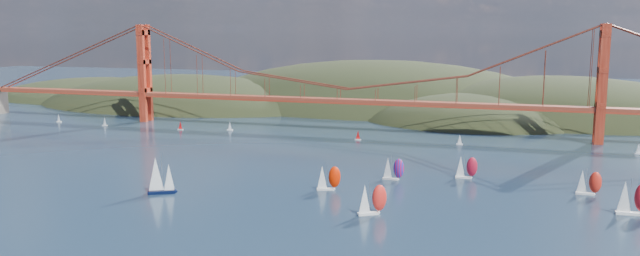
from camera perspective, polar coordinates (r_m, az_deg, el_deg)
The scene contains 17 objects.
ground at distance 162.16m, azimuth -14.03°, elevation -10.16°, with size 1200.00×1200.00×0.00m, color black.
headlands at distance 415.33m, azimuth 12.03°, elevation -0.16°, with size 725.00×225.00×96.00m.
bridge at distance 321.79m, azimuth 2.30°, elevation 5.41°, with size 552.00×12.00×55.00m.
sloop_navy at distance 207.43m, azimuth -14.44°, elevation -4.27°, with size 9.09×7.50×13.26m.
racer_0 at distance 205.65m, azimuth 0.74°, elevation -4.54°, with size 8.10×4.98×9.07m.
racer_1 at distance 179.54m, azimuth 4.75°, elevation -6.48°, with size 8.62×6.85×9.82m.
racer_2 at distance 199.59m, azimuth 26.73°, elevation -5.70°, with size 9.51×3.96×10.87m.
racer_3 at distance 227.58m, azimuth 13.20°, elevation -3.49°, with size 7.69×3.22×8.78m.
racer_4 at distance 217.59m, azimuth 23.33°, elevation -4.58°, with size 7.64×3.18×8.73m.
racer_rwb at distance 220.91m, azimuth 6.69°, elevation -3.68°, with size 7.66×3.18×8.76m.
distant_boat_0 at distance 384.60m, azimuth -22.78°, elevation 0.84°, with size 3.00×2.00×4.70m.
distant_boat_1 at distance 361.03m, azimuth -19.09°, elevation 0.56°, with size 3.00×2.00×4.70m.
distant_boat_2 at distance 336.05m, azimuth -12.65°, elevation 0.24°, with size 3.00×2.00×4.70m.
distant_boat_3 at distance 329.77m, azimuth -8.24°, elevation 0.20°, with size 3.00×2.00×4.70m.
distant_boat_4 at distance 296.57m, azimuth 27.12°, elevation -1.70°, with size 3.00×2.00×4.70m.
distant_boat_8 at distance 293.01m, azimuth 12.65°, elevation -1.04°, with size 3.00×2.00×4.70m.
distant_boat_9 at distance 298.40m, azimuth 3.50°, elevation -0.65°, with size 3.00×2.00×4.70m.
Camera 1 is at (80.86, -130.34, 52.60)m, focal length 35.00 mm.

